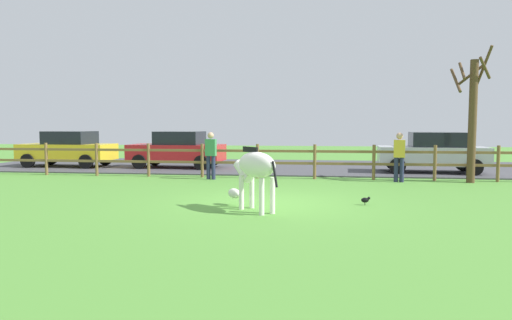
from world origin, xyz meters
TOP-DOWN VIEW (x-y plane):
  - ground_plane at (0.00, 0.00)m, footprint 60.00×60.00m
  - parking_asphalt at (0.00, 9.30)m, footprint 28.00×7.40m
  - paddock_fence at (-0.92, 5.00)m, footprint 20.27×0.11m
  - bare_tree at (6.17, 4.68)m, footprint 1.14×1.17m
  - zebra at (-0.19, -1.18)m, footprint 1.44×1.56m
  - crow_on_grass at (2.32, -0.13)m, footprint 0.21×0.10m
  - parked_car_red at (-4.80, 8.03)m, footprint 4.07×2.02m
  - parked_car_silver at (5.62, 7.38)m, footprint 4.10×2.09m
  - parked_car_yellow at (-9.75, 7.90)m, footprint 4.04×1.97m
  - visitor_left_of_tree at (-2.48, 4.43)m, footprint 0.38×0.25m
  - visitor_right_of_tree at (3.87, 4.50)m, footprint 0.39×0.27m

SIDE VIEW (x-z plane):
  - ground_plane at x=0.00m, z-range 0.00..0.00m
  - parking_asphalt at x=0.00m, z-range 0.00..0.05m
  - crow_on_grass at x=2.32m, z-range 0.02..0.23m
  - paddock_fence at x=-0.92m, z-range 0.09..1.30m
  - parked_car_red at x=-4.80m, z-range 0.06..1.62m
  - parked_car_silver at x=5.62m, z-range 0.06..1.62m
  - parked_car_yellow at x=-9.75m, z-range 0.06..1.62m
  - visitor_left_of_tree at x=-2.48m, z-range 0.09..1.73m
  - visitor_right_of_tree at x=3.87m, z-range 0.09..1.73m
  - zebra at x=-0.19m, z-range 0.22..1.63m
  - bare_tree at x=6.17m, z-range 0.03..4.44m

